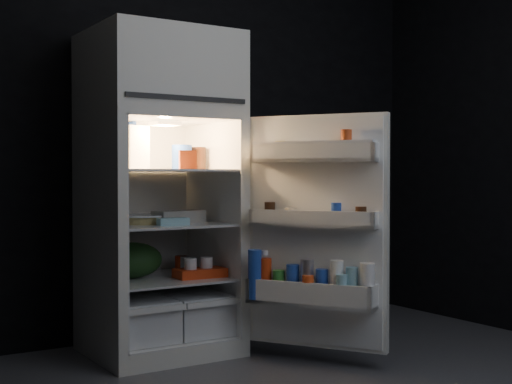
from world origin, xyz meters
TOP-DOWN VIEW (x-y plane):
  - wall_back at (0.00, 1.70)m, footprint 4.00×0.00m
  - refrigerator at (-0.13, 1.32)m, footprint 0.76×0.71m
  - fridge_door at (0.45, 0.63)m, footprint 0.55×0.71m
  - milk_jug at (-0.26, 1.36)m, footprint 0.16×0.16m
  - mayo_jar at (0.03, 1.32)m, footprint 0.13×0.13m
  - jam_jar at (0.14, 1.34)m, footprint 0.11×0.11m
  - amber_bottle at (-0.40, 1.36)m, footprint 0.10×0.10m
  - small_carton at (-0.06, 1.08)m, footprint 0.11×0.09m
  - egg_carton at (-0.04, 1.23)m, footprint 0.32×0.18m
  - pie at (-0.21, 1.31)m, footprint 0.33×0.33m
  - flat_package at (-0.14, 1.09)m, footprint 0.17×0.10m
  - wrapped_pkg at (0.08, 1.44)m, footprint 0.14×0.12m
  - produce_bag at (-0.27, 1.34)m, footprint 0.35×0.30m
  - yogurt_tray at (0.05, 1.15)m, footprint 0.28×0.16m
  - small_can_red at (0.08, 1.44)m, footprint 0.10×0.10m
  - small_can_silver at (0.09, 1.43)m, footprint 0.10×0.10m

SIDE VIEW (x-z plane):
  - yogurt_tray at x=0.05m, z-range 0.43..0.48m
  - small_can_red at x=0.08m, z-range 0.43..0.52m
  - small_can_silver at x=0.09m, z-range 0.43..0.52m
  - produce_bag at x=-0.27m, z-range 0.43..0.62m
  - fridge_door at x=0.45m, z-range 0.07..1.29m
  - pie at x=-0.21m, z-range 0.73..0.77m
  - flat_package at x=-0.14m, z-range 0.73..0.77m
  - wrapped_pkg at x=0.08m, z-range 0.73..0.78m
  - egg_carton at x=-0.04m, z-range 0.73..0.80m
  - refrigerator at x=-0.13m, z-range 0.07..1.85m
  - small_carton at x=-0.06m, z-range 1.03..1.13m
  - jam_jar at x=0.14m, z-range 1.03..1.16m
  - mayo_jar at x=0.03m, z-range 1.03..1.17m
  - amber_bottle at x=-0.40m, z-range 1.03..1.25m
  - milk_jug at x=-0.26m, z-range 1.03..1.27m
  - wall_back at x=0.00m, z-range 0.00..2.70m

